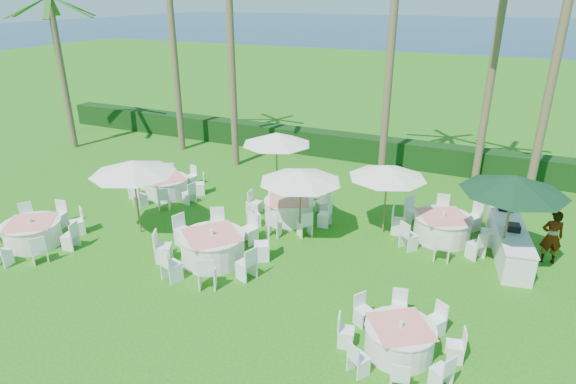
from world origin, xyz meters
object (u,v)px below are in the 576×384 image
banquet_table_a (33,233)px  banquet_table_e (289,209)px  banquet_table_f (442,227)px  umbrella_c (277,138)px  umbrella_a (132,167)px  umbrella_green (515,184)px  umbrella_d (388,171)px  staff_person (552,237)px  banquet_table_d (167,186)px  umbrella_b (300,176)px  banquet_table_c (399,339)px  banquet_table_b (213,247)px  buffet_table (508,237)px

banquet_table_a → banquet_table_e: banquet_table_a is taller
banquet_table_f → umbrella_c: (-6.63, 1.08, 1.97)m
umbrella_a → umbrella_c: umbrella_c is taller
umbrella_green → umbrella_d: bearing=168.4°
banquet_table_e → umbrella_d: bearing=7.4°
umbrella_d → staff_person: size_ratio=1.50×
banquet_table_d → umbrella_green: 12.77m
umbrella_b → banquet_table_d: bearing=170.8°
banquet_table_c → banquet_table_b: bearing=164.0°
banquet_table_b → umbrella_b: umbrella_b is taller
umbrella_b → umbrella_a: bearing=-158.5°
banquet_table_f → umbrella_a: (-9.51, -3.80, 1.94)m
banquet_table_d → umbrella_c: (4.07, 1.85, 2.01)m
banquet_table_e → banquet_table_f: 5.32m
banquet_table_a → umbrella_c: size_ratio=1.16×
banquet_table_c → umbrella_a: 9.91m
umbrella_c → banquet_table_a: bearing=-128.1°
banquet_table_f → umbrella_green: (1.86, -1.11, 2.25)m
banquet_table_b → umbrella_green: 8.97m
banquet_table_e → buffet_table: buffet_table is taller
umbrella_c → banquet_table_b: bearing=-85.5°
banquet_table_b → banquet_table_c: (6.12, -1.75, -0.09)m
umbrella_b → staff_person: umbrella_b is taller
banquet_table_d → umbrella_b: umbrella_b is taller
banquet_table_a → banquet_table_c: size_ratio=1.12×
umbrella_a → banquet_table_f: bearing=21.8°
banquet_table_b → umbrella_a: (-3.30, 0.55, 1.92)m
banquet_table_d → umbrella_d: 9.00m
banquet_table_b → banquet_table_f: bearing=35.0°
banquet_table_e → umbrella_d: umbrella_d is taller
banquet_table_f → umbrella_c: size_ratio=1.22×
banquet_table_a → umbrella_d: umbrella_d is taller
staff_person → umbrella_green: bearing=23.4°
banquet_table_b → umbrella_a: umbrella_a is taller
banquet_table_c → umbrella_a: (-9.43, 2.30, 2.01)m
umbrella_a → umbrella_green: size_ratio=0.94×
banquet_table_a → umbrella_green: (13.98, 4.81, 2.27)m
banquet_table_a → banquet_table_e: 8.58m
umbrella_b → umbrella_c: 3.65m
banquet_table_a → umbrella_green: bearing=19.0°
umbrella_d → banquet_table_c: bearing=-72.5°
umbrella_c → buffet_table: size_ratio=0.64×
banquet_table_e → umbrella_d: size_ratio=1.21×
banquet_table_d → staff_person: staff_person is taller
umbrella_d → umbrella_a: bearing=-155.5°
banquet_table_f → banquet_table_a: bearing=-154.0°
banquet_table_e → buffet_table: 7.31m
umbrella_d → banquet_table_d: bearing=-177.2°
buffet_table → banquet_table_e: bearing=-174.1°
banquet_table_a → buffet_table: (14.13, 5.90, 0.10)m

